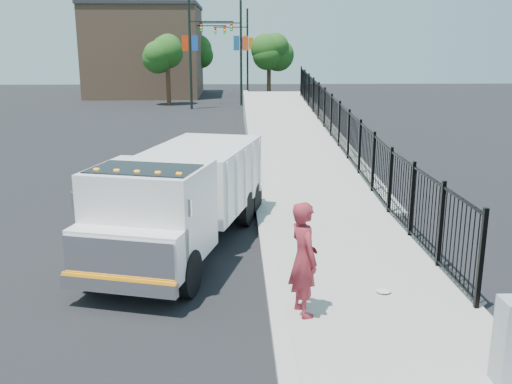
{
  "coord_description": "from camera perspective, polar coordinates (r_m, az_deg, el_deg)",
  "views": [
    {
      "loc": [
        -0.72,
        -11.17,
        4.66
      ],
      "look_at": [
        -0.23,
        2.0,
        1.25
      ],
      "focal_mm": 40.0,
      "sensor_mm": 36.0,
      "label": 1
    }
  ],
  "objects": [
    {
      "name": "sidewalk",
      "position": [
        10.59,
        12.83,
        -11.64
      ],
      "size": [
        3.55,
        12.0,
        0.12
      ],
      "primitive_type": "cube",
      "color": "#9E998E",
      "rests_on": "ground"
    },
    {
      "name": "worker",
      "position": [
        9.81,
        4.79,
        -6.68
      ],
      "size": [
        0.68,
        0.85,
        2.01
      ],
      "primitive_type": "imported",
      "rotation": [
        0.0,
        0.0,
        1.88
      ],
      "color": "maroon",
      "rests_on": "sidewalk"
    },
    {
      "name": "ground",
      "position": [
        12.12,
        1.46,
        -8.12
      ],
      "size": [
        120.0,
        120.0,
        0.0
      ],
      "primitive_type": "plane",
      "color": "black",
      "rests_on": "ground"
    },
    {
      "name": "tree_0",
      "position": [
        46.19,
        -8.87,
        13.44
      ],
      "size": [
        2.66,
        2.66,
        5.33
      ],
      "color": "#382314",
      "rests_on": "ground"
    },
    {
      "name": "light_pole_2",
      "position": [
        52.24,
        -6.23,
        14.08
      ],
      "size": [
        3.77,
        0.22,
        8.0
      ],
      "color": "black",
      "rests_on": "ground"
    },
    {
      "name": "building",
      "position": [
        55.79,
        -10.94,
        13.56
      ],
      "size": [
        10.0,
        10.0,
        8.0
      ],
      "primitive_type": "cube",
      "color": "#8C664C",
      "rests_on": "ground"
    },
    {
      "name": "light_pole_3",
      "position": [
        56.18,
        -1.18,
        14.18
      ],
      "size": [
        3.78,
        0.22,
        8.0
      ],
      "color": "black",
      "rests_on": "ground"
    },
    {
      "name": "tree_1",
      "position": [
        49.85,
        1.31,
        13.66
      ],
      "size": [
        2.54,
        2.54,
        5.27
      ],
      "color": "#382314",
      "rests_on": "ground"
    },
    {
      "name": "truck",
      "position": [
        13.18,
        -7.44,
        -0.2
      ],
      "size": [
        3.95,
        7.33,
        2.39
      ],
      "rotation": [
        0.0,
        0.0,
        -0.26
      ],
      "color": "black",
      "rests_on": "ground"
    },
    {
      "name": "tree_2",
      "position": [
        59.48,
        -5.9,
        13.74
      ],
      "size": [
        2.98,
        2.98,
        5.49
      ],
      "color": "#382314",
      "rests_on": "ground"
    },
    {
      "name": "light_pole_1",
      "position": [
        45.68,
        -1.91,
        14.11
      ],
      "size": [
        3.77,
        0.22,
        8.0
      ],
      "color": "black",
      "rests_on": "ground"
    },
    {
      "name": "curb",
      "position": [
        10.28,
        2.16,
        -12.0
      ],
      "size": [
        0.3,
        12.0,
        0.16
      ],
      "primitive_type": "cube",
      "color": "#ADAAA3",
      "rests_on": "ground"
    },
    {
      "name": "light_pole_0",
      "position": [
        43.15,
        -6.19,
        14.02
      ],
      "size": [
        3.77,
        0.22,
        8.0
      ],
      "color": "black",
      "rests_on": "ground"
    },
    {
      "name": "debris",
      "position": [
        11.2,
        12.62,
        -9.59
      ],
      "size": [
        0.29,
        0.29,
        0.07
      ],
      "primitive_type": "ellipsoid",
      "color": "silver",
      "rests_on": "sidewalk"
    },
    {
      "name": "ramp",
      "position": [
        27.71,
        3.83,
        4.78
      ],
      "size": [
        3.95,
        24.06,
        3.19
      ],
      "primitive_type": "cube",
      "rotation": [
        0.06,
        0.0,
        0.0
      ],
      "color": "#9E998E",
      "rests_on": "ground"
    },
    {
      "name": "iron_fence",
      "position": [
        23.86,
        8.26,
        5.27
      ],
      "size": [
        0.1,
        28.0,
        1.8
      ],
      "primitive_type": "cube",
      "color": "black",
      "rests_on": "ground"
    }
  ]
}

